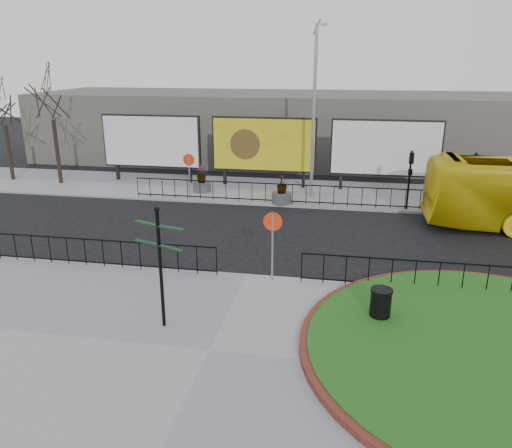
% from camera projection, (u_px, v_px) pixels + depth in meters
% --- Properties ---
extents(ground, '(90.00, 90.00, 0.00)m').
position_uv_depth(ground, '(246.00, 277.00, 17.88)').
color(ground, black).
rests_on(ground, ground).
extents(pavement_near, '(30.00, 10.00, 0.12)m').
position_uv_depth(pavement_near, '(209.00, 352.00, 13.19)').
color(pavement_near, gray).
rests_on(pavement_near, ground).
extents(pavement_far, '(44.00, 6.00, 0.12)m').
position_uv_depth(pavement_far, '(286.00, 192.00, 29.07)').
color(pavement_far, gray).
rests_on(pavement_far, ground).
extents(brick_edge, '(10.40, 10.40, 0.18)m').
position_uv_depth(brick_edge, '(502.00, 354.00, 12.82)').
color(brick_edge, maroon).
rests_on(brick_edge, pavement_near).
extents(grass_lawn, '(10.00, 10.00, 0.22)m').
position_uv_depth(grass_lawn, '(502.00, 354.00, 12.81)').
color(grass_lawn, '#204311').
rests_on(grass_lawn, pavement_near).
extents(railing_near_left, '(10.00, 0.10, 1.10)m').
position_uv_depth(railing_near_left, '(85.00, 252.00, 18.39)').
color(railing_near_left, black).
rests_on(railing_near_left, pavement_near).
extents(railing_near_right, '(9.00, 0.10, 1.10)m').
position_uv_depth(railing_near_right, '(439.00, 276.00, 16.30)').
color(railing_near_right, black).
rests_on(railing_near_right, pavement_near).
extents(railing_far, '(18.00, 0.10, 1.10)m').
position_uv_depth(railing_far, '(299.00, 194.00, 26.18)').
color(railing_far, black).
rests_on(railing_far, pavement_far).
extents(speed_sign_far, '(0.64, 0.07, 2.47)m').
position_uv_depth(speed_sign_far, '(189.00, 166.00, 26.89)').
color(speed_sign_far, gray).
rests_on(speed_sign_far, pavement_far).
extents(speed_sign_near, '(0.64, 0.07, 2.47)m').
position_uv_depth(speed_sign_near, '(273.00, 232.00, 16.74)').
color(speed_sign_near, gray).
rests_on(speed_sign_near, pavement_near).
extents(billboard_left, '(6.20, 0.31, 4.10)m').
position_uv_depth(billboard_left, '(151.00, 142.00, 30.60)').
color(billboard_left, black).
rests_on(billboard_left, pavement_far).
extents(billboard_mid, '(6.20, 0.31, 4.10)m').
position_uv_depth(billboard_mid, '(264.00, 145.00, 29.42)').
color(billboard_mid, black).
rests_on(billboard_mid, pavement_far).
extents(billboard_right, '(6.20, 0.31, 4.10)m').
position_uv_depth(billboard_right, '(386.00, 148.00, 28.25)').
color(billboard_right, black).
rests_on(billboard_right, pavement_far).
extents(lamp_post, '(0.74, 0.18, 9.23)m').
position_uv_depth(lamp_post, '(314.00, 111.00, 26.38)').
color(lamp_post, gray).
rests_on(lamp_post, pavement_far).
extents(signal_pole_a, '(0.22, 0.26, 3.00)m').
position_uv_depth(signal_pole_a, '(410.00, 171.00, 24.85)').
color(signal_pole_a, black).
rests_on(signal_pole_a, pavement_far).
extents(signal_pole_b, '(0.22, 0.26, 3.00)m').
position_uv_depth(signal_pole_b, '(474.00, 174.00, 24.34)').
color(signal_pole_b, black).
rests_on(signal_pole_b, pavement_far).
extents(tree_left, '(2.00, 2.00, 7.00)m').
position_uv_depth(tree_left, '(54.00, 126.00, 29.82)').
color(tree_left, '#2D2119').
rests_on(tree_left, pavement_far).
extents(tree_mid, '(2.00, 2.00, 6.20)m').
position_uv_depth(tree_mid, '(6.00, 130.00, 30.82)').
color(tree_mid, '#2D2119').
rests_on(tree_mid, pavement_far).
extents(building_backdrop, '(40.00, 10.00, 5.00)m').
position_uv_depth(building_backdrop, '(303.00, 127.00, 37.64)').
color(building_backdrop, '#5B564F').
rests_on(building_backdrop, ground).
extents(fingerpost_sign, '(1.64, 0.80, 3.57)m').
position_uv_depth(fingerpost_sign, '(160.00, 256.00, 13.72)').
color(fingerpost_sign, black).
rests_on(fingerpost_sign, pavement_near).
extents(litter_bin, '(0.64, 0.64, 1.06)m').
position_uv_depth(litter_bin, '(380.00, 306.00, 14.39)').
color(litter_bin, black).
rests_on(litter_bin, pavement_near).
extents(planter_a, '(1.02, 1.02, 1.52)m').
position_uv_depth(planter_a, '(202.00, 182.00, 28.75)').
color(planter_a, '#4C4C4F').
rests_on(planter_a, pavement_far).
extents(planter_b, '(1.04, 1.04, 1.54)m').
position_uv_depth(planter_b, '(282.00, 193.00, 26.44)').
color(planter_b, '#4C4C4F').
rests_on(planter_b, pavement_far).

